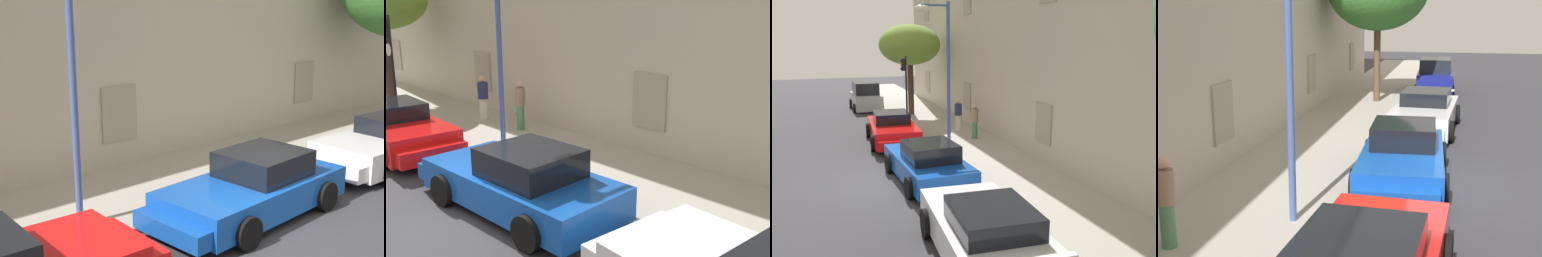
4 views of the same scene
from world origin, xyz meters
TOP-DOWN VIEW (x-y plane):
  - ground_plane at (0.00, 0.00)m, footprint 80.00×80.00m
  - sidewalk at (0.00, 4.09)m, footprint 60.00×3.67m
  - sportscar_yellow_flank at (0.17, 1.36)m, footprint 4.90×2.33m
  - sportscar_white_middle at (5.70, 1.19)m, footprint 5.22×2.45m
  - hatchback_distant at (14.47, 1.21)m, footprint 3.62×1.99m
  - street_lamp at (-2.91, 2.74)m, footprint 0.44×1.42m
  - pedestrian_strolling at (-4.45, 4.89)m, footprint 0.42×0.42m

SIDE VIEW (x-z plane):
  - ground_plane at x=0.00m, z-range 0.00..0.00m
  - sidewalk at x=0.00m, z-range 0.00..0.14m
  - sportscar_yellow_flank at x=0.17m, z-range -0.09..1.30m
  - sportscar_white_middle at x=5.70m, z-range -0.07..1.31m
  - hatchback_distant at x=14.47m, z-range -0.09..1.65m
  - pedestrian_strolling at x=-4.45m, z-range 0.17..1.79m
  - street_lamp at x=-2.91m, z-range 1.25..7.21m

